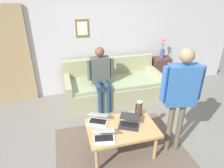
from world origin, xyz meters
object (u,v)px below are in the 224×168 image
Objects in this scene: coffee_table at (122,130)px; person_standing at (181,90)px; interior_door at (10,57)px; flower_vase at (162,52)px; couch at (113,87)px; laptop_left at (129,122)px; laptop_center at (98,120)px; laptop_right at (104,136)px; person_seated at (101,75)px; french_press at (139,108)px; side_shelf at (160,72)px.

coffee_table is 1.02m from person_standing.
interior_door is 3.40m from person_standing.
person_standing reaches higher than flower_vase.
person_standing is (-0.48, 1.76, 0.75)m from couch.
coffee_table is 2.57m from flower_vase.
person_standing is (-0.66, 0.18, 0.54)m from laptop_left.
laptop_center is 0.84× the size of flower_vase.
laptop_right is (0.62, 1.78, 0.21)m from couch.
person_seated reaches higher than laptop_right.
couch is at bearing -96.64° from laptop_left.
coffee_table is 0.45m from french_press.
french_press is 0.73m from person_standing.
french_press is at bearing -149.93° from laptop_right.
couch reaches higher than coffee_table.
interior_door is 1.24× the size of person_standing.
coffee_table is 1.42m from person_seated.
coffee_table is 2.63× the size of laptop_center.
couch is 1.64m from coffee_table.
couch is 0.57m from person_seated.
french_press is (-0.67, -0.39, 0.09)m from laptop_right.
person_seated is at bearing -104.80° from laptop_center.
laptop_right is 2.89m from flower_vase.
person_seated is at bearing -89.80° from coffee_table.
person_standing reaches higher than laptop_right.
side_shelf is at bearing -128.42° from laptop_left.
flower_vase is at bearing -166.56° from couch.
couch is 1.63× the size of person_seated.
person_standing is at bearing 169.02° from coffee_table.
person_standing is (-1.10, -0.02, 0.54)m from laptop_right.
side_shelf is (-1.27, -1.71, -0.23)m from french_press.
side_shelf is 0.54m from flower_vase.
coffee_table is 0.62× the size of person_standing.
person_standing reaches higher than coffee_table.
laptop_right is 1.60m from person_seated.
french_press is at bearing 107.17° from person_seated.
flower_vase reaches higher than coffee_table.
side_shelf is at bearing -130.28° from coffee_table.
coffee_table is at bearing -10.98° from person_standing.
couch is at bearing 166.79° from interior_door.
couch reaches higher than laptop_left.
person_standing reaches higher than laptop_left.
couch is 1.36m from side_shelf.
laptop_left is at bearing -155.99° from laptop_right.
person_standing is (0.84, 2.08, 0.14)m from flower_vase.
laptop_left is 2.46m from flower_vase.
flower_vase reaches higher than couch.
laptop_left is (-0.12, -0.02, 0.09)m from coffee_table.
coffee_table is at bearing 31.25° from french_press.
couch reaches higher than french_press.
laptop_center is 1.14× the size of laptop_right.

